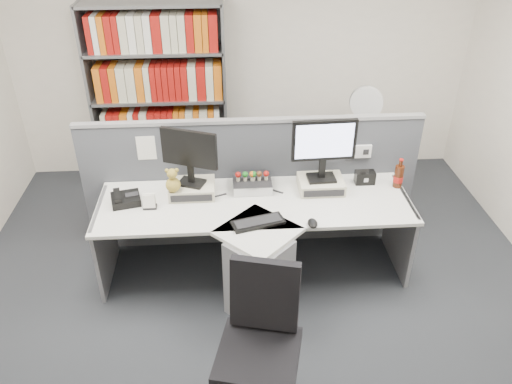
{
  "coord_description": "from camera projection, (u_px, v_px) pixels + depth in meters",
  "views": [
    {
      "loc": [
        -0.23,
        -2.7,
        3.02
      ],
      "look_at": [
        0.0,
        0.65,
        0.92
      ],
      "focal_mm": 35.66,
      "sensor_mm": 36.0,
      "label": 1
    }
  ],
  "objects": [
    {
      "name": "ground",
      "position": [
        262.0,
        338.0,
        3.9
      ],
      "size": [
        5.5,
        5.5,
        0.0
      ],
      "primitive_type": "plane",
      "color": "#31343A",
      "rests_on": "ground"
    },
    {
      "name": "room_shell",
      "position": [
        264.0,
        124.0,
        2.95
      ],
      "size": [
        5.04,
        5.54,
        2.72
      ],
      "color": "white",
      "rests_on": "ground"
    },
    {
      "name": "partition",
      "position": [
        252.0,
        182.0,
        4.62
      ],
      "size": [
        3.0,
        0.08,
        1.27
      ],
      "color": "#4A4D54",
      "rests_on": "ground"
    },
    {
      "name": "desk",
      "position": [
        256.0,
        243.0,
        4.16
      ],
      "size": [
        2.6,
        1.2,
        0.72
      ],
      "color": "silver",
      "rests_on": "ground"
    },
    {
      "name": "monitor_riser_left",
      "position": [
        192.0,
        189.0,
        4.29
      ],
      "size": [
        0.38,
        0.31,
        0.1
      ],
      "color": "beige",
      "rests_on": "desk"
    },
    {
      "name": "monitor_riser_right",
      "position": [
        321.0,
        184.0,
        4.35
      ],
      "size": [
        0.38,
        0.31,
        0.1
      ],
      "color": "beige",
      "rests_on": "desk"
    },
    {
      "name": "monitor_left",
      "position": [
        189.0,
        153.0,
        4.11
      ],
      "size": [
        0.46,
        0.22,
        0.49
      ],
      "color": "black",
      "rests_on": "monitor_riser_left"
    },
    {
      "name": "monitor_right",
      "position": [
        324.0,
        145.0,
        4.16
      ],
      "size": [
        0.53,
        0.18,
        0.54
      ],
      "color": "black",
      "rests_on": "monitor_riser_right"
    },
    {
      "name": "desktop_pc",
      "position": [
        252.0,
        184.0,
        4.38
      ],
      "size": [
        0.33,
        0.29,
        0.09
      ],
      "color": "black",
      "rests_on": "desk"
    },
    {
      "name": "figurines",
      "position": [
        252.0,
        175.0,
        4.31
      ],
      "size": [
        0.29,
        0.05,
        0.09
      ],
      "color": "beige",
      "rests_on": "desktop_pc"
    },
    {
      "name": "keyboard",
      "position": [
        258.0,
        222.0,
        3.94
      ],
      "size": [
        0.44,
        0.26,
        0.03
      ],
      "color": "black",
      "rests_on": "desk"
    },
    {
      "name": "mouse",
      "position": [
        313.0,
        223.0,
        3.91
      ],
      "size": [
        0.08,
        0.12,
        0.05
      ],
      "primitive_type": "ellipsoid",
      "color": "black",
      "rests_on": "desk"
    },
    {
      "name": "desk_phone",
      "position": [
        125.0,
        199.0,
        4.18
      ],
      "size": [
        0.27,
        0.26,
        0.1
      ],
      "color": "black",
      "rests_on": "desk"
    },
    {
      "name": "desk_calendar",
      "position": [
        149.0,
        202.0,
        4.11
      ],
      "size": [
        0.11,
        0.08,
        0.13
      ],
      "color": "black",
      "rests_on": "desk"
    },
    {
      "name": "plush_toy",
      "position": [
        173.0,
        182.0,
        4.12
      ],
      "size": [
        0.12,
        0.12,
        0.21
      ],
      "color": "olive",
      "rests_on": "monitor_riser_left"
    },
    {
      "name": "speaker",
      "position": [
        365.0,
        177.0,
        4.44
      ],
      "size": [
        0.17,
        0.09,
        0.11
      ],
      "primitive_type": "cube",
      "color": "black",
      "rests_on": "desk"
    },
    {
      "name": "cola_bottle",
      "position": [
        399.0,
        176.0,
        4.37
      ],
      "size": [
        0.08,
        0.08,
        0.27
      ],
      "color": "#3F190A",
      "rests_on": "desk"
    },
    {
      "name": "shelving_unit",
      "position": [
        160.0,
        102.0,
        5.4
      ],
      "size": [
        1.41,
        0.4,
        2.0
      ],
      "color": "slate",
      "rests_on": "ground"
    },
    {
      "name": "filing_cabinet",
      "position": [
        358.0,
        167.0,
        5.47
      ],
      "size": [
        0.45,
        0.61,
        0.7
      ],
      "color": "slate",
      "rests_on": "ground"
    },
    {
      "name": "desk_fan",
      "position": [
        366.0,
        106.0,
        5.1
      ],
      "size": [
        0.32,
        0.21,
        0.56
      ],
      "color": "white",
      "rests_on": "filing_cabinet"
    },
    {
      "name": "office_chair",
      "position": [
        261.0,
        340.0,
        3.17
      ],
      "size": [
        0.69,
        0.69,
        1.04
      ],
      "color": "silver",
      "rests_on": "ground"
    }
  ]
}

